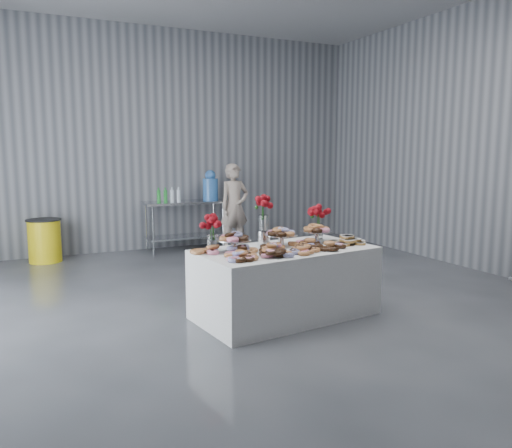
{
  "coord_description": "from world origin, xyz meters",
  "views": [
    {
      "loc": [
        -2.22,
        -4.6,
        1.78
      ],
      "look_at": [
        0.2,
        0.53,
        0.96
      ],
      "focal_mm": 35.0,
      "sensor_mm": 36.0,
      "label": 1
    }
  ],
  "objects_px": {
    "display_table": "(285,282)",
    "trash_barrel": "(45,241)",
    "person": "(234,207)",
    "water_jug": "(210,187)",
    "prep_table": "(185,216)"
  },
  "relations": [
    {
      "from": "display_table",
      "to": "trash_barrel",
      "type": "distance_m",
      "value": 4.65
    },
    {
      "from": "person",
      "to": "trash_barrel",
      "type": "xyz_separation_m",
      "value": [
        -3.22,
        0.32,
        -0.43
      ]
    },
    {
      "from": "trash_barrel",
      "to": "display_table",
      "type": "bearing_deg",
      "value": -61.18
    },
    {
      "from": "person",
      "to": "trash_barrel",
      "type": "relative_size",
      "value": 2.24
    },
    {
      "from": "display_table",
      "to": "water_jug",
      "type": "xyz_separation_m",
      "value": [
        0.64,
        4.07,
        0.77
      ]
    },
    {
      "from": "display_table",
      "to": "person",
      "type": "xyz_separation_m",
      "value": [
        0.98,
        3.75,
        0.41
      ]
    },
    {
      "from": "prep_table",
      "to": "person",
      "type": "bearing_deg",
      "value": -20.97
    },
    {
      "from": "trash_barrel",
      "to": "water_jug",
      "type": "bearing_deg",
      "value": 0.0
    },
    {
      "from": "prep_table",
      "to": "trash_barrel",
      "type": "height_order",
      "value": "prep_table"
    },
    {
      "from": "display_table",
      "to": "water_jug",
      "type": "height_order",
      "value": "water_jug"
    },
    {
      "from": "prep_table",
      "to": "trash_barrel",
      "type": "xyz_separation_m",
      "value": [
        -2.38,
        -0.0,
        -0.27
      ]
    },
    {
      "from": "prep_table",
      "to": "person",
      "type": "relative_size",
      "value": 0.95
    },
    {
      "from": "water_jug",
      "to": "display_table",
      "type": "bearing_deg",
      "value": -98.92
    },
    {
      "from": "display_table",
      "to": "prep_table",
      "type": "relative_size",
      "value": 1.27
    },
    {
      "from": "person",
      "to": "trash_barrel",
      "type": "bearing_deg",
      "value": 166.9
    }
  ]
}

